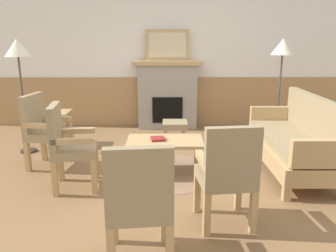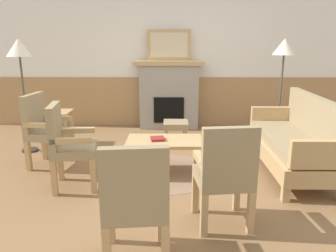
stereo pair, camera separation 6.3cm
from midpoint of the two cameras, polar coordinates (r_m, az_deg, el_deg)
ground_plane at (r=4.31m, az=0.38°, el=-8.29°), size 14.00×14.00×0.00m
wall_back at (r=6.57m, az=0.46°, el=11.48°), size 7.20×0.14×2.70m
fireplace at (r=6.40m, az=0.45°, el=5.46°), size 1.30×0.44×1.28m
framed_picture at (r=6.31m, az=0.46°, el=13.61°), size 0.80×0.04×0.56m
couch at (r=4.60m, az=20.92°, el=-2.53°), size 0.70×1.80×0.98m
coffee_table at (r=4.26m, az=-0.16°, el=-3.05°), size 0.96×0.56×0.44m
round_rug at (r=4.39m, az=-0.15°, el=-7.81°), size 1.35×1.35×0.01m
book_on_table at (r=4.23m, az=-1.34°, el=-2.17°), size 0.20×0.20×0.03m
footstool at (r=5.50m, az=1.66°, el=-0.02°), size 0.40×0.40×0.36m
armchair_near_fireplace at (r=4.73m, az=-19.99°, el=-0.18°), size 0.55×0.55×0.98m
armchair_by_window_left at (r=3.96m, az=-16.26°, el=-2.69°), size 0.55×0.55×0.98m
armchair_front_left at (r=3.05m, az=10.27°, el=-7.61°), size 0.53×0.53×0.98m
armchair_front_center at (r=2.54m, az=-4.89°, el=-12.18°), size 0.52×0.52×0.98m
side_table at (r=5.66m, az=-18.02°, el=1.25°), size 0.44×0.44×0.55m
floor_lamp_by_couch at (r=5.66m, az=19.42°, el=11.55°), size 0.36×0.36×1.68m
floor_lamp_by_chairs at (r=5.33m, az=-23.60°, el=11.02°), size 0.36×0.36×1.68m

